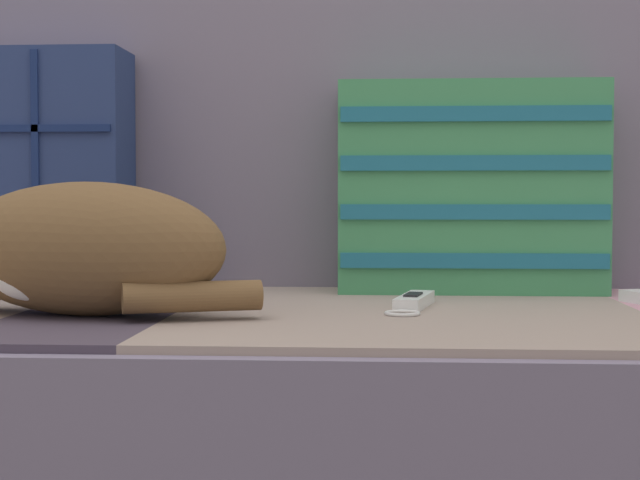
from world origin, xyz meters
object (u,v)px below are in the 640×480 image
(throw_pillow_striped, at_px, (471,188))
(sleeping_cat, at_px, (75,252))
(couch, at_px, (191,449))
(game_remote_near, at_px, (414,302))
(throw_pillow_quilted, at_px, (12,171))

(throw_pillow_striped, xyz_separation_m, sleeping_cat, (-0.56, -0.36, -0.09))
(throw_pillow_striped, bearing_deg, couch, -152.53)
(couch, height_order, game_remote_near, game_remote_near)
(sleeping_cat, distance_m, game_remote_near, 0.48)
(throw_pillow_quilted, height_order, game_remote_near, throw_pillow_quilted)
(couch, relative_size, sleeping_cat, 3.94)
(throw_pillow_striped, bearing_deg, sleeping_cat, -146.96)
(game_remote_near, bearing_deg, throw_pillow_striped, 67.19)
(couch, distance_m, sleeping_cat, 0.36)
(throw_pillow_striped, bearing_deg, throw_pillow_quilted, 179.96)
(couch, distance_m, throw_pillow_quilted, 0.60)
(couch, distance_m, throw_pillow_striped, 0.63)
(throw_pillow_quilted, distance_m, throw_pillow_striped, 0.79)
(throw_pillow_quilted, bearing_deg, sleeping_cat, -58.10)
(couch, relative_size, game_remote_near, 9.14)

